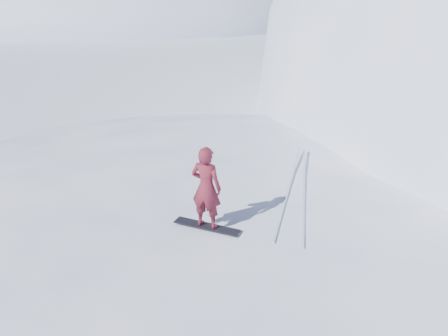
% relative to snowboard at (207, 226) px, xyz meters
% --- Properties ---
extents(near_ridge, '(36.00, 28.00, 4.80)m').
position_rel_snowboard_xyz_m(near_ridge, '(2.99, 1.39, -2.41)').
color(near_ridge, white).
rests_on(near_ridge, ground).
extents(wind_bumps, '(16.00, 14.40, 1.00)m').
position_rel_snowboard_xyz_m(wind_bumps, '(1.43, 0.51, -2.41)').
color(wind_bumps, white).
rests_on(wind_bumps, ground).
extents(snowboard, '(1.62, 0.31, 0.03)m').
position_rel_snowboard_xyz_m(snowboard, '(0.00, 0.00, 0.00)').
color(snowboard, black).
rests_on(snowboard, near_ridge).
extents(snowboarder, '(0.72, 0.48, 1.97)m').
position_rel_snowboard_xyz_m(snowboarder, '(0.00, 0.00, 1.00)').
color(snowboarder, maroon).
rests_on(snowboarder, snowboard).
extents(board_tracks, '(1.75, 5.92, 0.04)m').
position_rel_snowboard_xyz_m(board_tracks, '(1.33, 2.90, 0.01)').
color(board_tracks, silver).
rests_on(board_tracks, ground).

